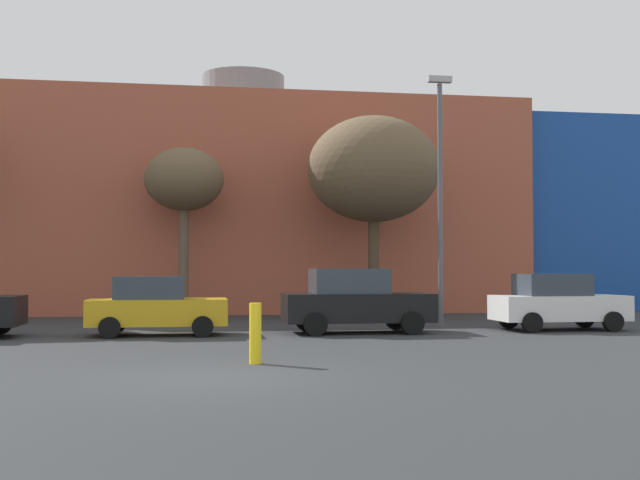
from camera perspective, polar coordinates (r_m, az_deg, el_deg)
The scene contains 9 objects.
ground_plane at distance 14.03m, azimuth -7.53°, elevation -9.75°, with size 200.00×200.00×0.00m, color #2D3033.
building_backdrop at distance 38.68m, azimuth -5.57°, elevation 2.00°, with size 36.15×12.82×11.26m.
parked_car_2 at distance 22.81m, azimuth -11.73°, elevation -4.67°, with size 3.84×1.89×1.66m.
parked_car_3 at distance 23.27m, azimuth 2.55°, elevation -4.40°, with size 4.33×2.12×1.88m.
parked_car_4 at distance 25.31m, azimuth 16.70°, elevation -4.30°, with size 3.97×1.95×1.72m.
bare_tree_0 at distance 30.26m, azimuth 3.87°, elevation 5.06°, with size 5.03×5.03×7.67m.
bare_tree_2 at distance 30.59m, azimuth -9.75°, elevation 4.16°, with size 3.01×3.01×6.47m.
bollard_yellow_0 at distance 15.81m, azimuth -4.67°, elevation -6.71°, with size 0.24×0.24×1.20m, color yellow.
street_lamp at distance 26.30m, azimuth 8.64°, elevation 3.97°, with size 0.80×0.24×8.21m.
Camera 1 is at (-0.41, -13.90, 1.88)m, focal length 44.50 mm.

